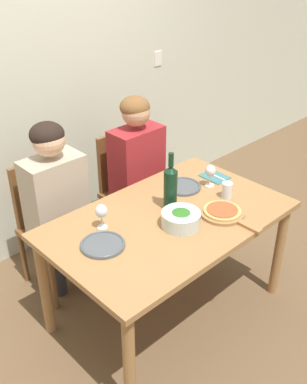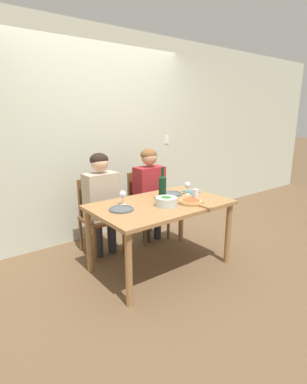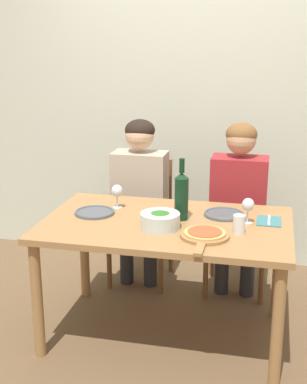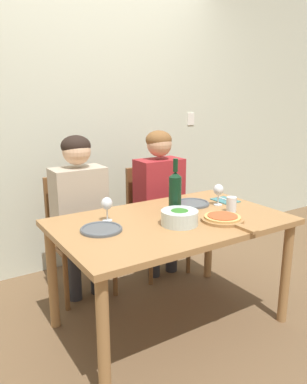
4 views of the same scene
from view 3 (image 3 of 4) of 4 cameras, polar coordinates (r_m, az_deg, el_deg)
name	(u,v)px [view 3 (image 3 of 4)]	position (r m, az deg, el deg)	size (l,w,h in m)	color
ground_plane	(166,333)	(3.41, 1.29, -14.84)	(40.00, 40.00, 0.00)	brown
back_wall	(200,92)	(4.17, 4.93, 10.60)	(10.00, 0.06, 2.70)	beige
dining_table	(166,236)	(3.13, 1.36, -4.72)	(1.43, 0.89, 0.73)	#9E7042
chair_left	(143,216)	(3.97, -1.09, -2.55)	(0.42, 0.42, 0.89)	brown
chair_right	(238,223)	(3.87, 9.00, -3.26)	(0.42, 0.42, 0.89)	brown
person_woman	(139,188)	(3.79, -1.51, 0.46)	(0.47, 0.51, 1.21)	#28282D
person_man	(238,194)	(3.69, 9.05, -0.20)	(0.47, 0.51, 1.21)	#28282D
wine_bottle	(181,195)	(3.10, 3.00, -0.32)	(0.08, 0.08, 0.37)	black
broccoli_bowl	(160,220)	(2.99, 0.72, -3.03)	(0.22, 0.22, 0.10)	silver
dinner_plate_left	(95,212)	(3.25, -6.30, -2.15)	(0.24, 0.24, 0.02)	#4C5156
dinner_plate_right	(224,214)	(3.23, 7.54, -2.34)	(0.24, 0.24, 0.02)	#4C5156
pizza_on_board	(205,235)	(2.86, 5.46, -4.61)	(0.26, 0.40, 0.04)	#9E7042
wine_glass_left	(117,192)	(3.31, -3.91, 0.00)	(0.07, 0.07, 0.15)	silver
wine_glass_right	(248,206)	(3.09, 10.05, -1.47)	(0.07, 0.07, 0.15)	silver
water_tumbler	(239,224)	(2.94, 9.11, -3.41)	(0.07, 0.07, 0.10)	silver
fork_on_napkin	(269,221)	(3.17, 12.21, -3.05)	(0.14, 0.18, 0.01)	#387075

